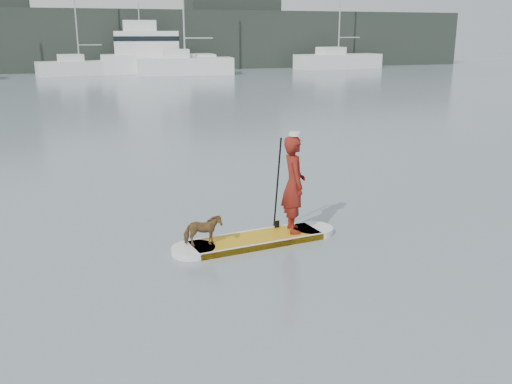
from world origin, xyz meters
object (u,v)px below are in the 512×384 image
object	(u,v)px
dog	(203,231)
sailboat_d	(79,66)
paddleboard	(256,240)
paddler	(294,184)
motor_yacht_a	(153,54)
sailboat_e	(184,65)
sailboat_f	(337,59)

from	to	relation	value
dog	sailboat_d	distance (m)	46.15
paddleboard	paddler	xyz separation A→B (m)	(0.79, 0.08, 0.99)
sailboat_d	motor_yacht_a	distance (m)	6.96
paddleboard	motor_yacht_a	xyz separation A→B (m)	(6.03, 46.47, 1.75)
sailboat_d	sailboat_e	size ratio (longest dim) A/B	0.87
dog	sailboat_d	size ratio (longest dim) A/B	0.06
sailboat_f	sailboat_e	bearing A→B (deg)	-174.57
dog	sailboat_e	distance (m)	44.51
sailboat_e	sailboat_f	world-z (taller)	sailboat_f
paddler	sailboat_d	world-z (taller)	sailboat_d
paddler	sailboat_e	size ratio (longest dim) A/B	0.15
paddler	sailboat_e	distance (m)	43.96
sailboat_e	motor_yacht_a	bearing A→B (deg)	134.71
paddleboard	paddler	world-z (taller)	paddler
dog	sailboat_f	size ratio (longest dim) A/B	0.05
sailboat_d	sailboat_f	xyz separation A→B (m)	(26.67, 0.57, 0.17)
sailboat_e	motor_yacht_a	size ratio (longest dim) A/B	1.16
sailboat_f	motor_yacht_a	xyz separation A→B (m)	(-19.80, -0.14, 0.85)
paddler	motor_yacht_a	distance (m)	46.69
paddler	sailboat_f	distance (m)	52.83
motor_yacht_a	paddleboard	bearing A→B (deg)	-92.65
sailboat_d	sailboat_f	distance (m)	26.68
sailboat_f	motor_yacht_a	bearing A→B (deg)	175.37
dog	sailboat_f	distance (m)	53.90
sailboat_d	sailboat_f	world-z (taller)	sailboat_f
paddler	dog	xyz separation A→B (m)	(-1.85, -0.19, -0.65)
sailboat_f	sailboat_d	bearing A→B (deg)	176.19
dog	sailboat_e	bearing A→B (deg)	-9.87
paddler	sailboat_e	xyz separation A→B (m)	(7.58, 43.30, -0.15)
dog	sailboat_e	xyz separation A→B (m)	(9.43, 43.49, 0.50)
dog	sailboat_e	world-z (taller)	sailboat_e
paddler	sailboat_d	distance (m)	45.99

